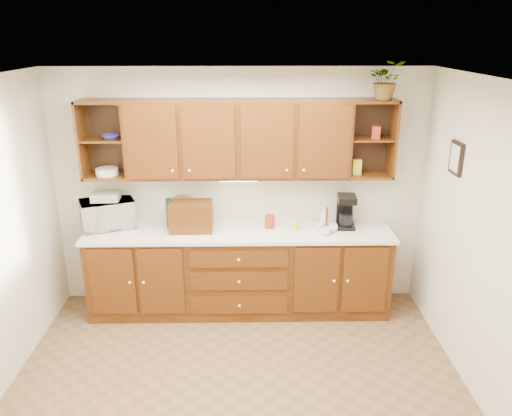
{
  "coord_description": "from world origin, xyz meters",
  "views": [
    {
      "loc": [
        0.1,
        -3.46,
        2.92
      ],
      "look_at": [
        0.18,
        1.15,
        1.29
      ],
      "focal_mm": 35.0,
      "sensor_mm": 36.0,
      "label": 1
    }
  ],
  "objects_px": {
    "bread_box": "(191,216)",
    "potted_plant": "(386,80)",
    "coffee_maker": "(346,212)",
    "microwave": "(108,214)"
  },
  "relations": [
    {
      "from": "bread_box",
      "to": "potted_plant",
      "type": "xyz_separation_m",
      "value": [
        1.96,
        0.07,
        1.38
      ]
    },
    {
      "from": "bread_box",
      "to": "potted_plant",
      "type": "height_order",
      "value": "potted_plant"
    },
    {
      "from": "microwave",
      "to": "potted_plant",
      "type": "xyz_separation_m",
      "value": [
        2.87,
        -0.05,
        1.39
      ]
    },
    {
      "from": "bread_box",
      "to": "potted_plant",
      "type": "bearing_deg",
      "value": 0.64
    },
    {
      "from": "microwave",
      "to": "coffee_maker",
      "type": "xyz_separation_m",
      "value": [
        2.55,
        -0.03,
        0.02
      ]
    },
    {
      "from": "bread_box",
      "to": "coffee_maker",
      "type": "height_order",
      "value": "coffee_maker"
    },
    {
      "from": "bread_box",
      "to": "potted_plant",
      "type": "relative_size",
      "value": 1.18
    },
    {
      "from": "microwave",
      "to": "potted_plant",
      "type": "height_order",
      "value": "potted_plant"
    },
    {
      "from": "bread_box",
      "to": "potted_plant",
      "type": "distance_m",
      "value": 2.4
    },
    {
      "from": "potted_plant",
      "to": "bread_box",
      "type": "bearing_deg",
      "value": -178.02
    }
  ]
}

